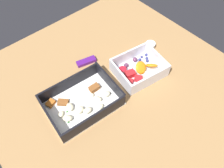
{
  "coord_description": "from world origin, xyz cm",
  "views": [
    {
      "loc": [
        -27.53,
        -30.28,
        60.16
      ],
      "look_at": [
        -1.54,
        -0.61,
        4.0
      ],
      "focal_mm": 34.06,
      "sensor_mm": 36.0,
      "label": 1
    }
  ],
  "objects_px": {
    "paper_cup_liner": "(150,45)",
    "candy_bar": "(86,62)",
    "pasta_container": "(82,102)",
    "fruit_bowl": "(139,69)"
  },
  "relations": [
    {
      "from": "candy_bar",
      "to": "paper_cup_liner",
      "type": "height_order",
      "value": "paper_cup_liner"
    },
    {
      "from": "pasta_container",
      "to": "candy_bar",
      "type": "distance_m",
      "value": 0.17
    },
    {
      "from": "pasta_container",
      "to": "paper_cup_liner",
      "type": "height_order",
      "value": "pasta_container"
    },
    {
      "from": "fruit_bowl",
      "to": "paper_cup_liner",
      "type": "distance_m",
      "value": 0.14
    },
    {
      "from": "candy_bar",
      "to": "paper_cup_liner",
      "type": "bearing_deg",
      "value": -22.87
    },
    {
      "from": "paper_cup_liner",
      "to": "fruit_bowl",
      "type": "bearing_deg",
      "value": -154.44
    },
    {
      "from": "fruit_bowl",
      "to": "candy_bar",
      "type": "height_order",
      "value": "fruit_bowl"
    },
    {
      "from": "pasta_container",
      "to": "candy_bar",
      "type": "xyz_separation_m",
      "value": [
        0.11,
        0.13,
        -0.01
      ]
    },
    {
      "from": "paper_cup_liner",
      "to": "candy_bar",
      "type": "bearing_deg",
      "value": 157.13
    },
    {
      "from": "pasta_container",
      "to": "paper_cup_liner",
      "type": "distance_m",
      "value": 0.35
    }
  ]
}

